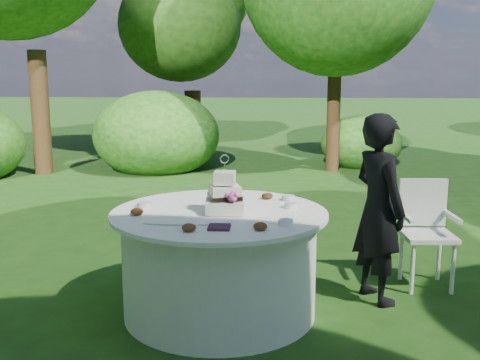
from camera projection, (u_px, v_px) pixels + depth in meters
The scene contains 9 objects.
ground at pixel (220, 312), 4.17m from camera, with size 80.00×80.00×0.00m, color #19390F.
napkins at pixel (219, 227), 3.57m from camera, with size 0.14×0.14×0.02m, color #411B37.
feather_plume at pixel (178, 224), 3.67m from camera, with size 0.48×0.07×0.01m, color white.
guest at pixel (379, 209), 4.28m from camera, with size 0.53×0.35×1.46m, color black.
table at pixel (220, 262), 4.10m from camera, with size 1.56×1.56×0.77m.
cake at pixel (225, 197), 3.98m from camera, with size 0.29×0.29×0.41m.
chair at pixel (425, 224), 4.65m from camera, with size 0.44×0.42×0.88m.
votives at pixel (252, 207), 4.07m from camera, with size 1.18×0.85×0.04m.
petal_cups at pixel (215, 214), 3.85m from camera, with size 0.99×1.06×0.05m.
Camera 1 is at (0.39, -3.90, 1.73)m, focal length 42.00 mm.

